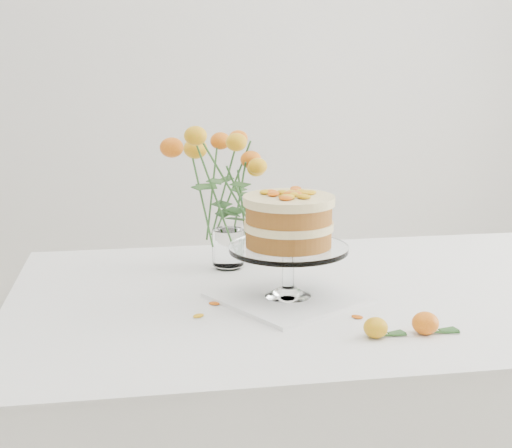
{
  "coord_description": "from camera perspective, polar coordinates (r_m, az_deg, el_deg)",
  "views": [
    {
      "loc": [
        -0.41,
        -1.5,
        1.27
      ],
      "look_at": [
        -0.15,
        0.09,
        0.9
      ],
      "focal_mm": 50.0,
      "sensor_mm": 36.0,
      "label": 1
    }
  ],
  "objects": [
    {
      "name": "table",
      "position": [
        1.67,
        5.49,
        -8.03
      ],
      "size": [
        1.43,
        0.93,
        0.76
      ],
      "color": "tan",
      "rests_on": "ground"
    },
    {
      "name": "napkin",
      "position": [
        1.58,
        2.57,
        -5.89
      ],
      "size": [
        0.38,
        0.38,
        0.01
      ],
      "primitive_type": "cube",
      "rotation": [
        0.0,
        0.0,
        0.53
      ],
      "color": "white",
      "rests_on": "table"
    },
    {
      "name": "cake_stand",
      "position": [
        1.53,
        2.63,
        -0.2
      ],
      "size": [
        0.26,
        0.26,
        0.23
      ],
      "rotation": [
        0.0,
        0.0,
        -0.2
      ],
      "color": "white",
      "rests_on": "napkin"
    },
    {
      "name": "rose_vase",
      "position": [
        1.76,
        -2.29,
        3.82
      ],
      "size": [
        0.31,
        0.31,
        0.4
      ],
      "rotation": [
        0.0,
        0.0,
        -0.22
      ],
      "color": "white",
      "rests_on": "table"
    },
    {
      "name": "loose_rose_near",
      "position": [
        1.38,
        9.57,
        -8.19
      ],
      "size": [
        0.08,
        0.05,
        0.04
      ],
      "rotation": [
        0.0,
        0.0,
        -0.1
      ],
      "color": "orange",
      "rests_on": "table"
    },
    {
      "name": "loose_rose_far",
      "position": [
        1.42,
        13.41,
        -7.74
      ],
      "size": [
        0.09,
        0.05,
        0.04
      ],
      "rotation": [
        0.0,
        0.0,
        -0.18
      ],
      "color": "#CE4E0A",
      "rests_on": "table"
    },
    {
      "name": "stray_petal_a",
      "position": [
        1.52,
        2.13,
        -6.71
      ],
      "size": [
        0.03,
        0.02,
        0.0
      ],
      "primitive_type": "ellipsoid",
      "color": "#E7A60E",
      "rests_on": "table"
    },
    {
      "name": "stray_petal_b",
      "position": [
        1.51,
        6.19,
        -6.97
      ],
      "size": [
        0.03,
        0.02,
        0.0
      ],
      "primitive_type": "ellipsoid",
      "color": "#E7A60E",
      "rests_on": "table"
    },
    {
      "name": "stray_petal_c",
      "position": [
        1.48,
        8.11,
        -7.38
      ],
      "size": [
        0.03,
        0.02,
        0.0
      ],
      "primitive_type": "ellipsoid",
      "color": "#E7A60E",
      "rests_on": "table"
    },
    {
      "name": "stray_petal_d",
      "position": [
        1.55,
        -3.36,
        -6.38
      ],
      "size": [
        0.03,
        0.02,
        0.0
      ],
      "primitive_type": "ellipsoid",
      "color": "#E7A60E",
      "rests_on": "table"
    },
    {
      "name": "stray_petal_e",
      "position": [
        1.48,
        -4.63,
        -7.34
      ],
      "size": [
        0.03,
        0.02,
        0.0
      ],
      "primitive_type": "ellipsoid",
      "color": "#E7A60E",
      "rests_on": "table"
    }
  ]
}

